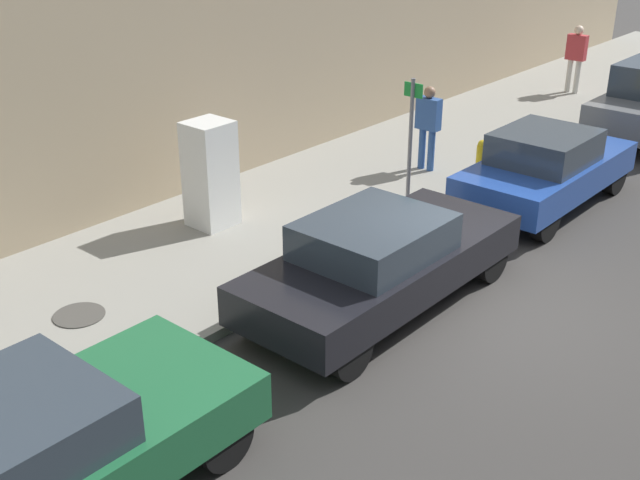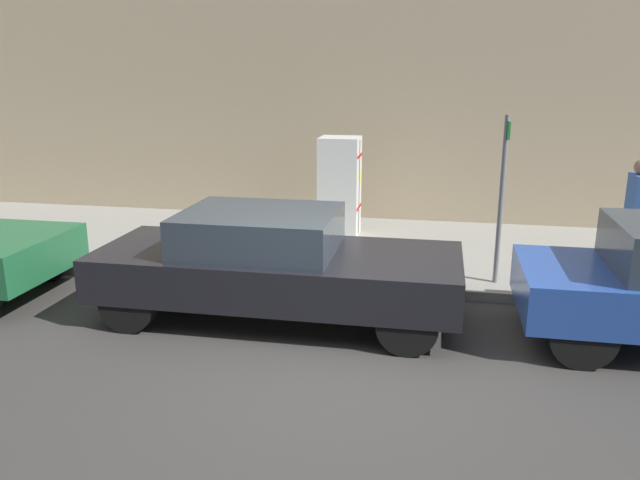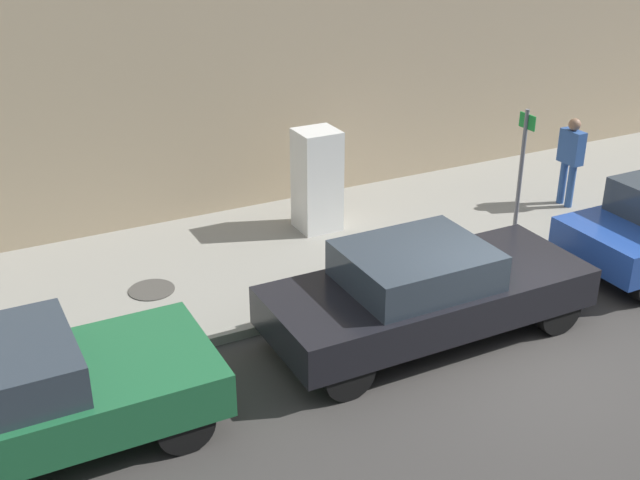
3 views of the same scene
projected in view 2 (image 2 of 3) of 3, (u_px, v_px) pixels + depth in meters
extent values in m
plane|color=#383533|center=(330.00, 365.00, 6.76)|extent=(80.00, 80.00, 0.00)
cube|color=gray|center=(374.00, 249.00, 10.86)|extent=(4.14, 44.00, 0.14)
cube|color=tan|center=(394.00, 47.00, 12.84)|extent=(1.98, 39.60, 7.07)
cube|color=white|center=(340.00, 187.00, 11.29)|extent=(0.67, 0.71, 1.80)
cube|color=black|center=(359.00, 188.00, 11.23)|extent=(0.01, 0.01, 1.71)
cube|color=yellow|center=(360.00, 178.00, 11.26)|extent=(0.16, 0.01, 0.22)
cube|color=red|center=(360.00, 156.00, 11.07)|extent=(0.61, 0.01, 0.05)
cube|color=red|center=(359.00, 207.00, 11.32)|extent=(0.61, 0.01, 0.05)
cylinder|color=#47443F|center=(150.00, 239.00, 11.24)|extent=(0.70, 0.70, 0.02)
cylinder|color=slate|center=(501.00, 201.00, 8.67)|extent=(0.07, 0.07, 2.37)
cube|color=#198C33|center=(508.00, 130.00, 8.40)|extent=(0.36, 0.02, 0.24)
cylinder|color=#2D5193|center=(630.00, 241.00, 9.54)|extent=(0.14, 0.14, 0.84)
cylinder|color=#2D5193|center=(634.00, 245.00, 9.33)|extent=(0.14, 0.14, 0.84)
cube|color=#2D5193|center=(638.00, 196.00, 9.24)|extent=(0.49, 0.22, 0.63)
cylinder|color=black|center=(50.00, 258.00, 9.43)|extent=(0.22, 0.68, 0.68)
cube|color=black|center=(278.00, 272.00, 7.90)|extent=(1.79, 4.56, 0.55)
cube|color=#2D3842|center=(260.00, 231.00, 7.81)|extent=(1.57, 1.92, 0.50)
cylinder|color=black|center=(414.00, 281.00, 8.39)|extent=(0.22, 0.70, 0.70)
cylinder|color=black|center=(407.00, 325.00, 6.94)|extent=(0.22, 0.70, 0.70)
cylinder|color=black|center=(179.00, 266.00, 9.01)|extent=(0.22, 0.70, 0.70)
cylinder|color=black|center=(128.00, 304.00, 7.56)|extent=(0.22, 0.70, 0.70)
cylinder|color=black|center=(559.00, 290.00, 8.02)|extent=(0.22, 0.71, 0.71)
cylinder|color=black|center=(583.00, 336.00, 6.63)|extent=(0.22, 0.71, 0.71)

